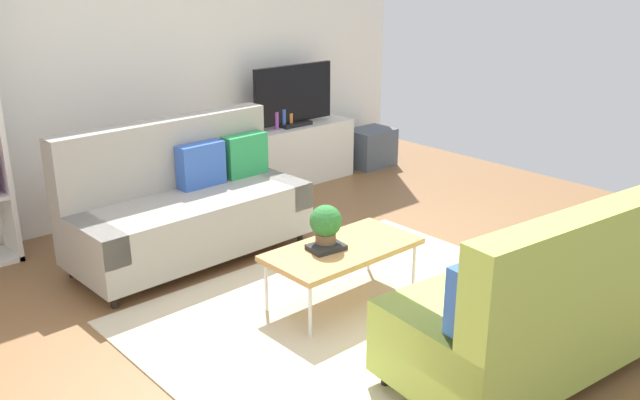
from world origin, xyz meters
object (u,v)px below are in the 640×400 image
(tv_console, at_px, (293,154))
(bottle_1, at_px, (284,119))
(tv, at_px, (293,96))
(potted_plant, at_px, (326,224))
(table_book_0, at_px, (326,247))
(bottle_0, at_px, (277,121))
(couch_green, at_px, (548,304))
(coffee_table, at_px, (343,250))
(bottle_2, at_px, (291,120))
(couch_beige, at_px, (187,204))
(vase_0, at_px, (245,127))
(storage_trunk, at_px, (371,147))
(vase_1, at_px, (259,121))

(tv_console, distance_m, bottle_1, 0.45)
(tv, height_order, potted_plant, tv)
(table_book_0, bearing_deg, bottle_0, 58.97)
(couch_green, distance_m, coffee_table, 1.45)
(tv, bearing_deg, couch_green, -108.04)
(potted_plant, xyz_separation_m, bottle_0, (1.35, 2.25, 0.14))
(bottle_0, xyz_separation_m, bottle_2, (0.19, 0.00, -0.02))
(tv, height_order, bottle_0, tv)
(couch_green, bearing_deg, couch_beige, 109.41)
(couch_beige, height_order, couch_green, same)
(table_book_0, bearing_deg, couch_green, -74.79)
(table_book_0, relative_size, vase_0, 1.95)
(storage_trunk, height_order, vase_0, vase_0)
(tv, height_order, table_book_0, tv)
(table_book_0, height_order, vase_1, vase_1)
(storage_trunk, xyz_separation_m, potted_plant, (-2.70, -2.19, 0.37))
(vase_0, bearing_deg, vase_1, 0.00)
(vase_0, bearing_deg, tv_console, -4.93)
(couch_green, height_order, bottle_1, couch_green)
(tv_console, distance_m, bottle_0, 0.48)
(storage_trunk, bearing_deg, potted_plant, -140.87)
(storage_trunk, height_order, vase_1, vase_1)
(tv_console, distance_m, tv, 0.63)
(vase_0, xyz_separation_m, bottle_0, (0.33, -0.09, 0.03))
(tv, height_order, vase_0, tv)
(couch_beige, xyz_separation_m, table_book_0, (0.27, -1.38, -0.01))
(coffee_table, height_order, vase_0, vase_0)
(couch_green, relative_size, vase_0, 16.09)
(table_book_0, bearing_deg, tv_console, 55.12)
(couch_beige, xyz_separation_m, bottle_2, (1.84, 0.91, 0.27))
(tv_console, distance_m, vase_1, 0.58)
(couch_green, relative_size, potted_plant, 6.47)
(tv, relative_size, vase_1, 5.16)
(couch_beige, distance_m, coffee_table, 1.47)
(bottle_1, distance_m, bottle_2, 0.10)
(table_book_0, xyz_separation_m, bottle_1, (1.47, 2.29, 0.30))
(tv, bearing_deg, bottle_1, -172.46)
(vase_1, bearing_deg, tv, -9.86)
(coffee_table, height_order, potted_plant, potted_plant)
(tv_console, distance_m, potted_plant, 2.81)
(couch_green, xyz_separation_m, bottle_0, (0.98, 3.75, 0.29))
(potted_plant, bearing_deg, vase_0, 66.53)
(coffee_table, bearing_deg, table_book_0, 160.78)
(potted_plant, xyz_separation_m, bottle_2, (1.54, 2.25, 0.12))
(couch_beige, xyz_separation_m, storage_trunk, (2.99, 0.85, -0.23))
(couch_green, bearing_deg, coffee_table, 107.39)
(table_book_0, xyz_separation_m, bottle_2, (1.57, 2.29, 0.27))
(table_book_0, bearing_deg, couch_beige, 100.94)
(tv, height_order, bottle_2, tv)
(couch_beige, bearing_deg, tv_console, -154.95)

